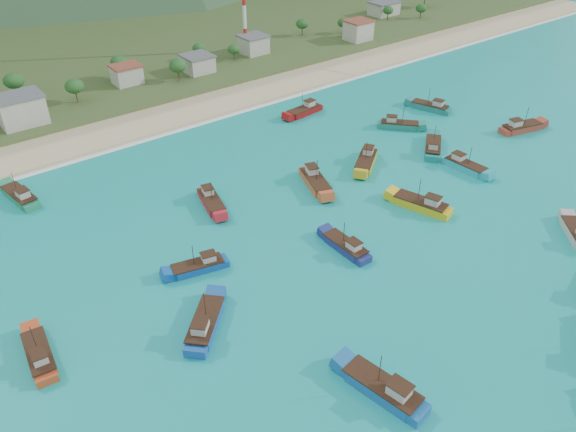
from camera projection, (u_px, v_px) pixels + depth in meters
ground at (385, 261)px, 98.28m from camera, size 600.00×600.00×0.00m
beach at (172, 115)px, 150.18m from camera, size 400.00×18.00×1.20m
land at (87, 56)px, 190.26m from camera, size 400.00×110.00×2.40m
surf_line at (190, 127)px, 143.94m from camera, size 400.00×2.50×0.08m
village at (146, 71)px, 165.07m from camera, size 213.55×29.90×7.02m
vegetation at (121, 74)px, 161.57m from camera, size 273.18×25.32×8.55m
boat_1 at (430, 107)px, 152.29m from camera, size 6.50×11.38×6.45m
boat_2 at (366, 161)px, 126.68m from camera, size 11.25×9.34×6.74m
boat_4 at (199, 267)px, 95.78m from camera, size 10.29×5.14×5.84m
boat_5 at (20, 197)px, 114.19m from camera, size 4.99×11.61×6.64m
boat_6 at (304, 111)px, 150.14m from camera, size 11.20×4.34×6.45m
boat_7 at (315, 182)px, 119.15m from camera, size 7.16×12.16×6.90m
boat_9 at (465, 166)px, 125.06m from camera, size 3.63×10.69×6.24m
boat_14 at (383, 390)px, 74.18m from camera, size 5.59×12.57×7.17m
boat_16 at (211, 202)px, 112.73m from camera, size 5.58×11.00×6.24m
boat_17 at (40, 356)px, 79.26m from camera, size 4.19×10.73×6.18m
boat_18 at (205, 325)px, 84.16m from camera, size 10.72×10.59×6.88m
boat_20 at (421, 205)px, 111.62m from camera, size 6.74×12.20×6.91m
boat_22 at (521, 128)px, 141.28m from camera, size 11.98×6.18×6.79m
boat_25 at (346, 247)px, 100.38m from camera, size 3.06×10.21×6.02m
boat_27 at (433, 148)px, 132.25m from camera, size 10.94×9.70×6.70m
boat_32 at (399, 125)px, 142.84m from camera, size 9.38×9.84×6.21m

